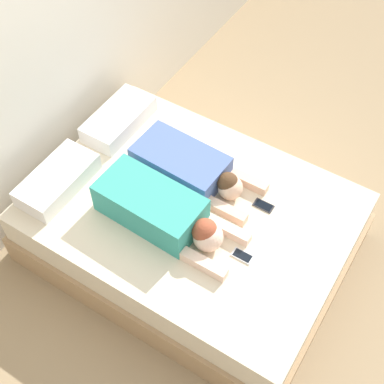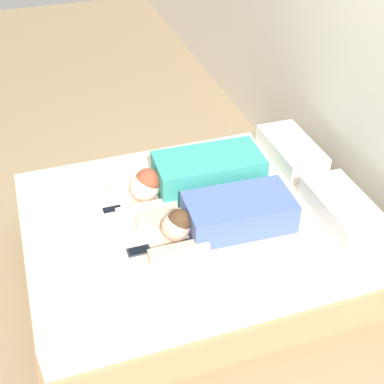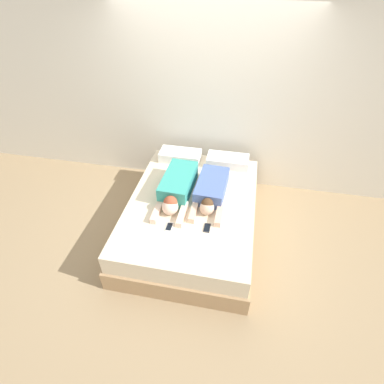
# 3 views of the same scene
# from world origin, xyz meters

# --- Properties ---
(ground_plane) EXTENTS (12.00, 12.00, 0.00)m
(ground_plane) POSITION_xyz_m (0.00, 0.00, 0.00)
(ground_plane) COLOR #9E8460
(wall_back) EXTENTS (12.00, 0.06, 2.60)m
(wall_back) POSITION_xyz_m (0.00, 1.22, 1.30)
(wall_back) COLOR silver
(wall_back) RESTS_ON ground_plane
(bed) EXTENTS (1.60, 2.14, 0.52)m
(bed) POSITION_xyz_m (0.00, 0.00, 0.26)
(bed) COLOR tan
(bed) RESTS_ON ground_plane
(pillow_head_left) EXTENTS (0.59, 0.29, 0.14)m
(pillow_head_left) POSITION_xyz_m (-0.35, 0.87, 0.59)
(pillow_head_left) COLOR white
(pillow_head_left) RESTS_ON bed
(pillow_head_right) EXTENTS (0.59, 0.29, 0.14)m
(pillow_head_right) POSITION_xyz_m (0.35, 0.87, 0.59)
(pillow_head_right) COLOR white
(pillow_head_right) RESTS_ON bed
(person_left) EXTENTS (0.38, 1.01, 0.24)m
(person_left) POSITION_xyz_m (-0.21, 0.09, 0.63)
(person_left) COLOR teal
(person_left) RESTS_ON bed
(person_right) EXTENTS (0.38, 0.93, 0.20)m
(person_right) POSITION_xyz_m (0.21, 0.14, 0.61)
(person_right) COLOR #4C66A5
(person_right) RESTS_ON bed
(cell_phone_left) EXTENTS (0.07, 0.14, 0.01)m
(cell_phone_left) POSITION_xyz_m (-0.17, -0.48, 0.53)
(cell_phone_left) COLOR silver
(cell_phone_left) RESTS_ON bed
(cell_phone_right) EXTENTS (0.07, 0.14, 0.01)m
(cell_phone_right) POSITION_xyz_m (0.25, -0.41, 0.53)
(cell_phone_right) COLOR #2D2D33
(cell_phone_right) RESTS_ON bed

